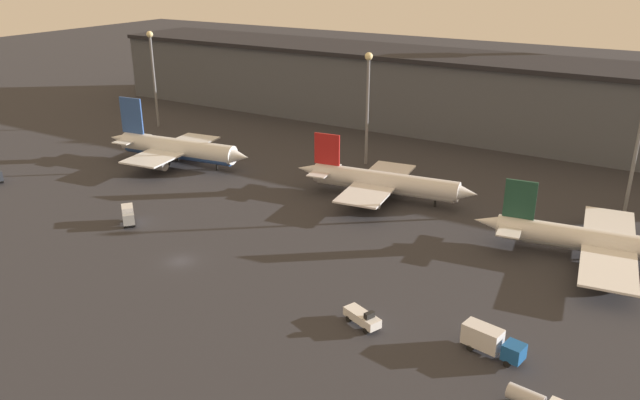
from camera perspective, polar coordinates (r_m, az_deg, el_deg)
ground at (r=104.42m, az=-12.62°, el=-5.48°), size 600.00×600.00×0.00m
terminal_building at (r=182.58m, az=9.38°, el=9.91°), size 205.42×27.65×21.13m
airplane_0 at (r=151.20m, az=-13.01°, el=4.62°), size 39.14×27.63×14.95m
airplane_1 at (r=126.94m, az=5.73°, el=1.63°), size 38.28×27.91×12.29m
airplane_2 at (r=110.56m, az=25.65°, el=-3.75°), size 46.42×32.88×11.96m
service_vehicle_0 at (r=84.96m, az=3.90°, el=-10.68°), size 6.01×3.99×2.73m
service_vehicle_1 at (r=81.92m, az=15.34°, el=-12.31°), size 8.10×3.77×3.45m
service_vehicle_4 at (r=120.19m, az=-17.14°, el=-1.30°), size 5.00×4.66×3.32m
lamp_post_0 at (r=185.17m, az=-15.03°, el=11.63°), size 1.80×1.80×26.91m
lamp_post_1 at (r=145.09m, az=4.39°, el=9.55°), size 1.80×1.80×26.18m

